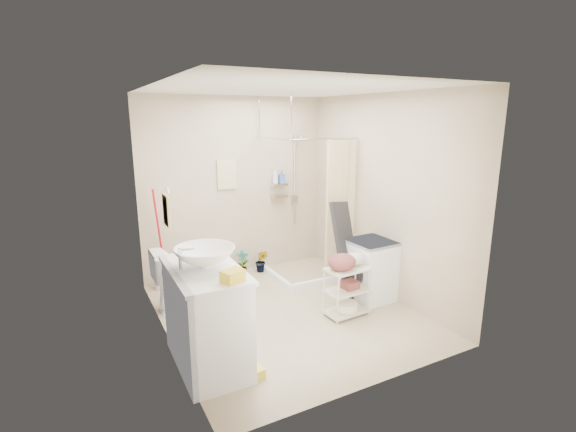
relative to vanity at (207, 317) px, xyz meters
name	(u,v)px	position (x,y,z in m)	size (l,w,h in m)	color
floor	(287,312)	(1.16, 0.59, -0.48)	(3.20, 3.20, 0.00)	#B9AA8B
ceiling	(287,88)	(1.16, 0.59, 2.12)	(2.80, 3.20, 0.04)	silver
wall_back	(236,187)	(1.16, 2.19, 0.82)	(2.80, 0.04, 2.60)	#BEAE93
wall_front	(379,244)	(1.16, -1.01, 0.82)	(2.80, 0.04, 2.60)	#BEAE93
wall_left	(161,221)	(-0.24, 0.59, 0.82)	(0.04, 3.20, 2.60)	#BEAE93
wall_right	(383,197)	(2.56, 0.59, 0.82)	(0.04, 3.20, 2.60)	#BEAE93
vanity	(207,317)	(0.00, 0.00, 0.00)	(0.62, 1.10, 0.97)	white
sink	(205,257)	(0.01, 0.01, 0.58)	(0.55, 0.55, 0.19)	white
counter_basket	(233,276)	(0.12, -0.43, 0.53)	(0.18, 0.14, 0.10)	gold
floor_basket	(254,372)	(0.28, -0.44, -0.42)	(0.26, 0.20, 0.14)	yellow
toilet	(185,278)	(0.12, 1.31, -0.10)	(0.43, 0.75, 0.76)	silver
mop	(156,240)	(-0.06, 2.04, 0.22)	(0.13, 0.13, 1.40)	red
potted_plant_a	(243,263)	(1.16, 2.01, -0.30)	(0.19, 0.13, 0.37)	brown
potted_plant_b	(262,261)	(1.45, 1.98, -0.31)	(0.19, 0.15, 0.35)	#9B5E39
hanging_towel	(227,174)	(1.01, 2.17, 1.02)	(0.28, 0.03, 0.42)	beige
towel_ring	(167,208)	(-0.22, 0.39, 0.99)	(0.04, 0.22, 0.34)	#DFCE88
tp_holder	(168,274)	(-0.20, 0.64, 0.24)	(0.08, 0.12, 0.14)	white
shower	(305,205)	(2.01, 1.64, 0.57)	(1.10, 1.10, 2.10)	white
shampoo_bottle_a	(275,176)	(1.77, 2.12, 0.95)	(0.09, 0.09, 0.24)	silver
shampoo_bottle_b	(282,177)	(1.88, 2.12, 0.93)	(0.09, 0.09, 0.19)	#3558A0
washing_machine	(370,270)	(2.30, 0.46, -0.09)	(0.53, 0.55, 0.78)	white
laundry_rack	(347,287)	(1.76, 0.21, -0.13)	(0.51, 0.30, 0.71)	beige
ironing_board	(346,250)	(2.03, 0.62, 0.17)	(0.37, 0.11, 1.30)	black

